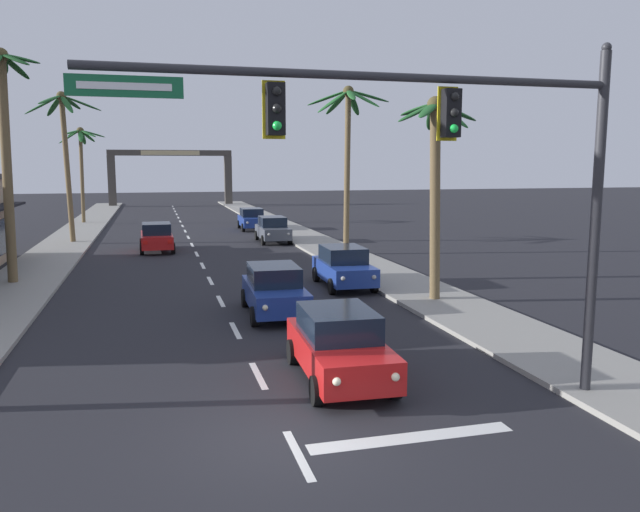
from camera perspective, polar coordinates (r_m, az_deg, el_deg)
ground_plane at (r=12.17m, az=-2.79°, el=-16.19°), size 220.00×220.00×0.00m
sidewalk_right at (r=32.82m, az=3.17°, el=-0.43°), size 3.20×110.00×0.14m
sidewalk_left at (r=31.71m, az=-24.73°, el=-1.50°), size 3.20×110.00×0.14m
lane_markings at (r=31.19m, az=-9.67°, el=-1.12°), size 4.28×88.36×0.01m
traffic_signal_mast at (r=12.73m, az=12.74°, el=9.23°), size 10.54×0.41×7.52m
sedan_lead_at_stop_bar at (r=14.87m, az=1.75°, el=-8.06°), size 2.07×4.50×1.68m
sedan_third_in_queue at (r=21.26m, az=-4.18°, el=-3.09°), size 2.07×4.50×1.68m
sedan_oncoming_far at (r=38.03m, az=-14.67°, el=1.70°), size 2.01×4.47×1.68m
sedan_parked_nearest_kerb at (r=49.51m, az=-6.24°, el=3.39°), size 2.00×4.47×1.68m
sedan_parked_mid_kerb at (r=26.07m, az=2.16°, el=-0.96°), size 2.06×4.49×1.68m
sedan_parked_far_kerb at (r=41.30m, az=-4.33°, el=2.45°), size 2.00×4.47×1.68m
palm_left_second at (r=29.12m, az=-26.76°, el=10.02°), size 3.01×3.01×9.73m
palm_left_third at (r=43.31m, az=-22.27°, el=10.09°), size 4.58×4.62×9.62m
palm_left_farthest at (r=57.70m, az=-20.93°, el=8.92°), size 3.84×3.67×8.23m
palm_right_second at (r=23.07m, az=10.40°, el=8.14°), size 3.08×2.82×7.46m
palm_right_third at (r=35.41m, az=2.53°, el=11.26°), size 4.61×4.65×9.37m
town_gateway_arch at (r=80.70m, az=-13.42°, el=7.66°), size 15.05×0.90×6.89m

